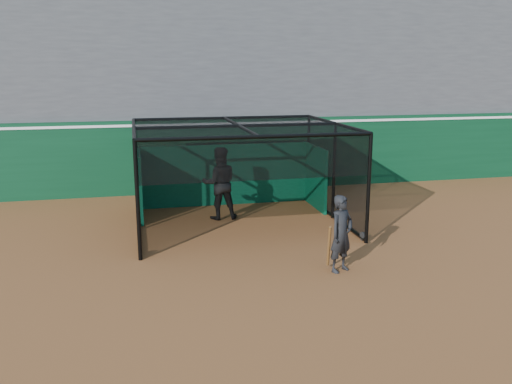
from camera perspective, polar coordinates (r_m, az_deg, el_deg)
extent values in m
plane|color=brown|center=(10.99, -1.22, -9.63)|extent=(120.00, 120.00, 0.00)
cube|color=#0A391E|center=(18.79, -6.44, 3.83)|extent=(50.00, 0.45, 2.50)
cube|color=white|center=(18.65, -6.53, 7.17)|extent=(50.00, 0.50, 0.08)
cube|color=#4C4C4F|center=(22.41, -7.75, 12.02)|extent=(50.00, 7.85, 7.75)
cube|color=#07492E|center=(16.90, -3.20, 1.82)|extent=(5.33, 0.10, 1.90)
cylinder|color=black|center=(12.70, -12.10, -6.22)|extent=(0.08, 0.22, 0.22)
cylinder|color=black|center=(13.82, 11.19, -4.59)|extent=(0.08, 0.22, 0.22)
cylinder|color=black|center=(16.78, -12.34, -1.49)|extent=(0.08, 0.22, 0.22)
cylinder|color=black|center=(17.65, 5.64, -0.53)|extent=(0.08, 0.22, 0.22)
imported|color=black|center=(15.31, -3.86, 0.93)|extent=(1.01, 0.79, 2.06)
imported|color=black|center=(11.51, 8.98, -4.37)|extent=(0.72, 0.63, 1.65)
cylinder|color=#593819|center=(11.55, 7.68, -5.69)|extent=(0.15, 0.37, 0.96)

